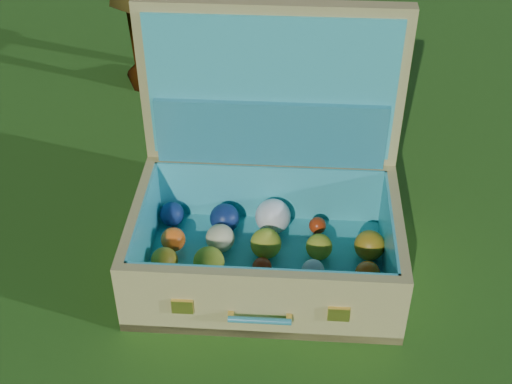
# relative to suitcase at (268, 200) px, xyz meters

# --- Properties ---
(ground) EXTENTS (60.00, 60.00, 0.00)m
(ground) POSITION_rel_suitcase_xyz_m (-0.22, -0.04, -0.18)
(ground) COLOR #215114
(ground) RESTS_ON ground
(suitcase) EXTENTS (0.79, 0.68, 0.65)m
(suitcase) POSITION_rel_suitcase_xyz_m (0.00, 0.00, 0.00)
(suitcase) COLOR tan
(suitcase) RESTS_ON ground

